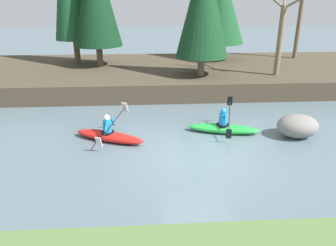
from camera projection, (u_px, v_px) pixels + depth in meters
The scene contains 9 objects.
ground_plane at pixel (199, 156), 10.80m from camera, with size 90.00×90.00×0.00m, color slate.
riverbank_far at pixel (175, 74), 19.70m from camera, with size 44.00×8.71×0.94m.
conifer_tree_mid_right at pixel (203, 2), 16.06m from camera, with size 2.69×2.69×6.31m.
conifer_tree_right at pixel (220, 4), 20.29m from camera, with size 3.21×3.21×5.78m.
bare_tree_upstream at pixel (281, 32), 16.64m from camera, with size 2.61×2.58×4.65m.
bare_tree_mid_upstream at pixel (301, 12), 20.97m from camera, with size 3.44×3.40×6.22m.
kayaker_lead at pixel (224, 128), 12.51m from camera, with size 2.78×2.05×1.20m.
kayaker_middle at pixel (110, 135), 11.83m from camera, with size 2.70×1.96×1.20m.
boulder_midstream at pixel (298, 126), 12.10m from camera, with size 1.53×1.19×0.86m.
Camera 1 is at (-1.63, -9.55, 5.02)m, focal length 35.00 mm.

